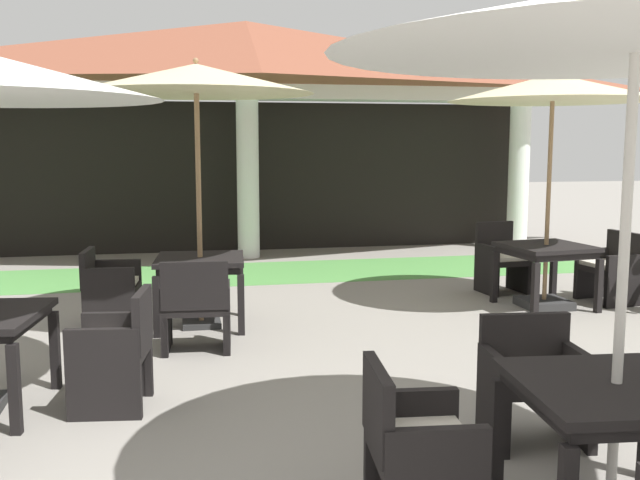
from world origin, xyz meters
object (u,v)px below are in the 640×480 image
patio_chair_mid_left_south (196,308)px  patio_umbrella_far_back (553,92)px  patio_umbrella_mid_left (196,81)px  patio_umbrella_near_foreground (637,20)px  patio_chair_near_foreground_north (534,382)px  patio_table_mid_left (200,266)px  patio_chair_far_back_north (502,261)px  patio_table_far_back (546,253)px  patio_chair_mid_right_east (115,353)px  patio_chair_near_foreground_west (416,453)px  patio_chair_far_back_east (611,269)px  patio_chair_mid_left_west (109,289)px  patio_table_near_foreground (616,401)px

patio_chair_mid_left_south → patio_umbrella_far_back: patio_umbrella_far_back is taller
patio_umbrella_mid_left → patio_umbrella_near_foreground: bearing=-67.0°
patio_chair_near_foreground_north → patio_table_mid_left: patio_chair_near_foreground_north is taller
patio_umbrella_near_foreground → patio_chair_far_back_north: patio_umbrella_near_foreground is taller
patio_table_mid_left → patio_table_far_back: patio_table_far_back is taller
patio_chair_mid_left_south → patio_chair_mid_right_east: size_ratio=1.01×
patio_table_mid_left → patio_chair_far_back_north: (3.95, 1.01, -0.23)m
patio_table_far_back → patio_umbrella_far_back: (0.00, 0.00, 1.88)m
patio_chair_near_foreground_west → patio_chair_mid_left_south: bearing=-158.7°
patio_umbrella_mid_left → patio_chair_mid_right_east: size_ratio=3.20×
patio_chair_near_foreground_north → patio_umbrella_far_back: bearing=-114.0°
patio_table_mid_left → patio_chair_far_back_east: patio_chair_far_back_east is taller
patio_umbrella_near_foreground → patio_umbrella_mid_left: (-1.92, 4.53, 0.05)m
patio_chair_far_back_east → patio_umbrella_mid_left: bearing=85.5°
patio_umbrella_near_foreground → patio_table_mid_left: bearing=113.0°
patio_chair_mid_right_east → patio_chair_far_back_east: size_ratio=1.02×
patio_chair_near_foreground_west → patio_chair_mid_left_west: patio_chair_near_foreground_west is taller
patio_umbrella_near_foreground → patio_chair_mid_left_west: patio_umbrella_near_foreground is taller
patio_chair_near_foreground_north → patio_table_far_back: bearing=-114.0°
patio_table_mid_left → patio_umbrella_mid_left: size_ratio=0.35×
patio_chair_mid_left_south → patio_table_far_back: (4.14, 1.02, 0.24)m
patio_chair_far_back_east → patio_chair_near_foreground_north: bearing=134.5°
patio_umbrella_near_foreground → patio_chair_far_back_east: size_ratio=3.44×
patio_umbrella_near_foreground → patio_chair_mid_right_east: patio_umbrella_near_foreground is taller
patio_table_near_foreground → patio_chair_near_foreground_north: 1.07m
patio_chair_far_back_north → patio_chair_mid_right_east: bearing=29.1°
patio_table_mid_left → patio_umbrella_mid_left: patio_umbrella_mid_left is taller
patio_chair_mid_left_south → patio_table_mid_left: bearing=90.0°
patio_table_mid_left → patio_umbrella_far_back: (4.06, 0.07, 1.89)m
patio_umbrella_near_foreground → patio_table_mid_left: 5.27m
patio_umbrella_near_foreground → patio_chair_mid_right_east: (-2.64, 2.20, -2.12)m
patio_chair_mid_left_south → patio_umbrella_far_back: 4.76m
patio_table_near_foreground → patio_chair_mid_right_east: bearing=140.1°
patio_umbrella_far_back → patio_chair_far_back_east: (0.94, 0.11, -2.13)m
patio_chair_near_foreground_west → patio_umbrella_far_back: 5.90m
patio_umbrella_near_foreground → patio_chair_far_back_east: patio_umbrella_near_foreground is taller
patio_chair_near_foreground_west → patio_umbrella_near_foreground: bearing=90.0°
patio_umbrella_near_foreground → patio_chair_far_back_east: 6.01m
patio_table_near_foreground → patio_chair_mid_left_west: (-2.87, 4.61, -0.23)m
patio_chair_mid_left_south → patio_chair_far_back_north: (4.03, 1.97, -0.00)m
patio_umbrella_mid_left → patio_chair_far_back_east: bearing=2.0°
patio_umbrella_near_foreground → patio_table_mid_left: (-1.92, 4.53, -1.89)m
patio_chair_near_foreground_west → patio_umbrella_far_back: patio_umbrella_far_back is taller
patio_chair_mid_right_east → patio_table_near_foreground: bearing=-122.3°
patio_chair_mid_right_east → patio_chair_near_foreground_west: bearing=-135.0°
patio_chair_mid_left_west → patio_chair_far_back_north: 4.98m
patio_table_far_back → patio_chair_far_back_east: bearing=6.5°
patio_chair_near_foreground_west → patio_chair_far_back_north: patio_chair_far_back_north is taller
patio_chair_mid_right_east → patio_table_mid_left: bearing=-9.5°
patio_table_near_foreground → patio_chair_mid_left_south: size_ratio=1.20×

